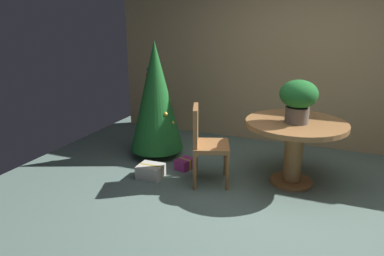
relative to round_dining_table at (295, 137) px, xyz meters
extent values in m
plane|color=slate|center=(-0.03, -0.75, -0.56)|extent=(6.60, 6.60, 0.00)
cube|color=tan|center=(-0.03, 1.45, 0.74)|extent=(6.00, 0.10, 2.60)
cylinder|color=#9E6B3D|center=(0.00, 0.00, -0.54)|extent=(0.49, 0.49, 0.04)
cylinder|color=#9E6B3D|center=(0.00, 0.00, -0.20)|extent=(0.21, 0.21, 0.66)
cylinder|color=#9E6B3D|center=(0.00, 0.00, 0.16)|extent=(1.12, 1.12, 0.05)
cylinder|color=#665B51|center=(0.01, -0.05, 0.27)|extent=(0.25, 0.25, 0.18)
ellipsoid|color=#1E6628|center=(0.01, -0.05, 0.51)|extent=(0.41, 0.41, 0.30)
sphere|color=#E5A8B2|center=(0.08, 0.04, 0.56)|extent=(0.06, 0.06, 0.06)
sphere|color=#E5A8B2|center=(0.10, -0.05, 0.58)|extent=(0.08, 0.08, 0.08)
cylinder|color=#9E6B3D|center=(-0.78, -0.07, -0.35)|extent=(0.04, 0.04, 0.42)
cylinder|color=#9E6B3D|center=(-0.64, -0.45, -0.35)|extent=(0.04, 0.04, 0.42)
cylinder|color=#9E6B3D|center=(-1.12, -0.19, -0.35)|extent=(0.04, 0.04, 0.42)
cylinder|color=#9E6B3D|center=(-0.98, -0.57, -0.35)|extent=(0.04, 0.04, 0.42)
cube|color=#9E6B3D|center=(-0.88, -0.32, -0.12)|extent=(0.53, 0.56, 0.05)
cube|color=#9E6B3D|center=(-1.05, -0.38, 0.13)|extent=(0.18, 0.39, 0.44)
cylinder|color=brown|center=(-1.85, 0.19, -0.51)|extent=(0.10, 0.10, 0.11)
cone|color=#1E6628|center=(-1.85, 0.19, 0.28)|extent=(0.72, 0.72, 1.47)
sphere|color=silver|center=(-1.87, 0.28, 0.66)|extent=(0.07, 0.07, 0.07)
sphere|color=red|center=(-1.96, 0.19, 0.56)|extent=(0.05, 0.05, 0.05)
sphere|color=#2D51A8|center=(-1.93, 0.16, 0.64)|extent=(0.05, 0.05, 0.05)
sphere|color=gold|center=(-1.69, 0.25, 0.22)|extent=(0.06, 0.06, 0.06)
sphere|color=gold|center=(-1.66, 0.08, 0.08)|extent=(0.06, 0.06, 0.06)
sphere|color=gold|center=(-1.61, 0.18, -0.06)|extent=(0.06, 0.06, 0.06)
cube|color=silver|center=(-1.59, -0.48, -0.49)|extent=(0.30, 0.26, 0.16)
cube|color=gold|center=(-1.59, -0.48, -0.49)|extent=(0.29, 0.04, 0.16)
cube|color=#9E287A|center=(-1.31, -0.08, -0.50)|extent=(0.23, 0.26, 0.13)
cube|color=gold|center=(-1.31, -0.08, -0.50)|extent=(0.18, 0.08, 0.13)
camera|label=1|loc=(0.36, -3.94, 1.28)|focal=33.25mm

